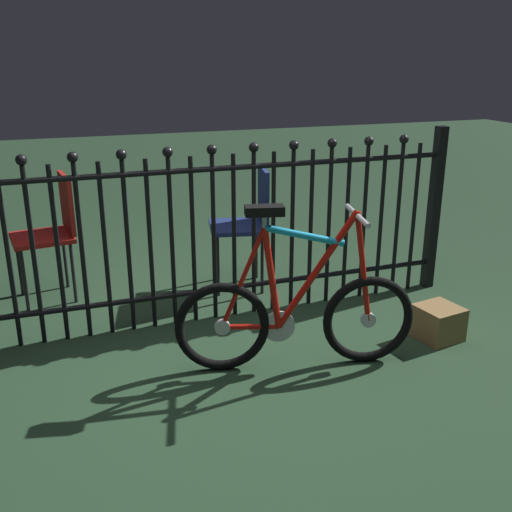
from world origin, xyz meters
name	(u,v)px	position (x,y,z in m)	size (l,w,h in m)	color
ground_plane	(248,359)	(0.00, 0.00, 0.00)	(20.00, 20.00, 0.00)	#243F28
iron_fence	(208,231)	(-0.05, 0.62, 0.60)	(3.32, 0.07, 1.18)	black
bicycle	(296,314)	(0.23, -0.15, 0.31)	(1.30, 0.44, 0.92)	black
chair_red	(53,226)	(-0.97, 1.32, 0.53)	(0.45, 0.44, 0.87)	black
chair_navy	(249,216)	(0.37, 1.06, 0.54)	(0.47, 0.47, 0.89)	black
display_crate	(438,323)	(1.17, -0.14, 0.10)	(0.24, 0.24, 0.21)	olive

